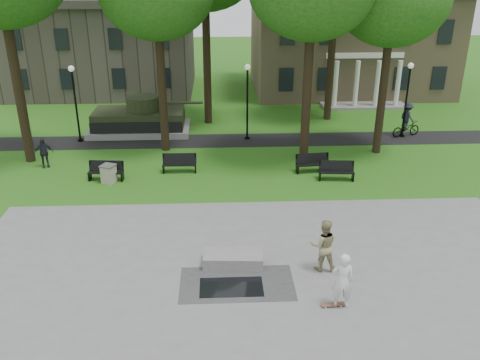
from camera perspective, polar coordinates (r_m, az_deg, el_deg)
The scene contains 21 objects.
ground at distance 21.18m, azimuth 1.42°, elevation -6.09°, with size 120.00×120.00×0.00m, color #316217.
plaza at distance 17.02m, azimuth 2.62°, elevation -14.35°, with size 22.00×16.00×0.02m, color gray.
footpath at distance 32.16m, azimuth -0.06°, elevation 4.48°, with size 44.00×2.60×0.01m, color black.
building_right at distance 46.23m, azimuth 12.05°, elevation 15.33°, with size 17.00×12.00×8.60m.
building_left at distance 46.42m, azimuth -15.05°, elevation 14.15°, with size 15.00×10.00×7.20m, color #4C443D.
lamp_left at distance 32.78m, azimuth -18.04°, elevation 8.78°, with size 0.36×0.36×4.73m.
lamp_mid at distance 31.68m, azimuth 0.83°, elevation 9.44°, with size 0.36×0.36×4.73m.
lamp_right at distance 33.78m, azimuth 18.25°, elevation 9.16°, with size 0.36×0.36×4.73m.
tank_monument at distance 34.16m, azimuth -11.17°, elevation 6.67°, with size 7.45×3.40×2.40m.
puddle at distance 17.99m, azimuth -0.98°, elevation -11.93°, with size 2.20×1.20×0.00m, color black.
concrete_block at distance 19.08m, azimuth -0.77°, elevation -8.84°, with size 2.20×1.00×0.45m, color gray.
skateboard at distance 17.39m, azimuth 10.37°, elevation -13.65°, with size 0.78×0.20×0.07m, color brown.
skateboarder at distance 16.90m, azimuth 11.43°, elevation -10.99°, with size 0.72×0.47×1.97m, color silver.
friend_watching at distance 18.63m, azimuth 9.36°, elevation -7.24°, with size 0.97×0.76×2.00m, color #988D62.
pedestrian_walker at distance 29.64m, azimuth -21.19°, elevation 2.88°, with size 0.98×0.41×1.68m, color #20212B.
cyclist at distance 34.39m, azimuth 18.21°, elevation 6.12°, with size 2.12×1.32×2.20m.
park_bench_0 at distance 27.01m, azimuth -14.82°, elevation 1.07°, with size 1.83×0.67×1.00m.
park_bench_1 at distance 27.30m, azimuth -6.82°, elevation 1.95°, with size 1.80×0.54×1.00m.
park_bench_2 at distance 27.40m, azimuth 8.16°, elevation 1.96°, with size 1.83×0.69×1.00m.
park_bench_3 at distance 26.59m, azimuth 10.76°, elevation 1.10°, with size 1.83×0.68×1.00m.
trash_bin at distance 26.63m, azimuth -14.53°, elevation 0.69°, with size 0.87×0.87×0.96m.
Camera 1 is at (-1.37, -18.40, 10.41)m, focal length 38.00 mm.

